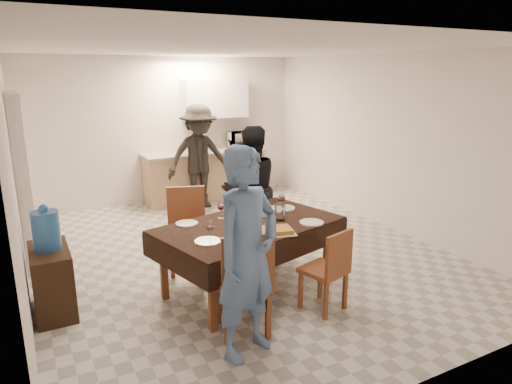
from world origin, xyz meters
The scene contains 33 objects.
floor centered at (0.00, 0.00, 0.00)m, with size 5.00×6.00×0.02m, color silver.
ceiling centered at (0.00, 0.00, 2.60)m, with size 5.00×6.00×0.02m, color white.
wall_back centered at (0.00, 3.00, 1.30)m, with size 5.00×0.02×2.60m, color white.
wall_front centered at (0.00, -3.00, 1.30)m, with size 5.00×0.02×2.60m, color white.
wall_left centered at (-2.50, 0.00, 1.30)m, with size 0.02×6.00×2.60m, color white.
wall_right centered at (2.50, 0.00, 1.30)m, with size 0.02×6.00×2.60m, color white.
stub_partition centered at (-2.42, 1.20, 1.05)m, with size 0.15×1.40×2.10m, color white.
kitchen_base_cabinet centered at (0.60, 2.68, 0.43)m, with size 2.20×0.60×0.86m, color tan.
kitchen_worktop centered at (0.60, 2.68, 0.89)m, with size 2.24×0.64×0.05m, color #9A9A96.
upper_cabinet centered at (0.90, 2.82, 1.85)m, with size 1.20×0.34×0.70m, color white.
dining_table centered at (-0.32, -0.95, 0.72)m, with size 2.15×1.58×0.75m.
chair_near_left centered at (-0.77, -1.80, 0.62)m, with size 0.55×0.56×0.55m.
chair_near_right centered at (0.13, -1.78, 0.53)m, with size 0.48×0.49×0.47m.
chair_far_left centered at (-0.77, -0.29, 0.61)m, with size 0.57×0.59×0.54m.
chair_far_right centered at (0.13, -0.30, 0.62)m, with size 0.52×0.53×0.55m.
console centered at (-2.28, -0.50, 0.33)m, with size 0.36×0.72×0.67m, color #2F200F.
water_jug centered at (-2.28, -0.50, 0.86)m, with size 0.26×0.26×0.38m, color #336EB8.
wine_bottle centered at (-0.37, -0.90, 0.90)m, with size 0.07×0.07×0.30m, color black, non-canonical shape.
water_pitcher centered at (0.03, -1.00, 0.84)m, with size 0.12×0.12×0.18m, color white.
savoury_tart centered at (-0.22, -1.33, 0.78)m, with size 0.39×0.29×0.05m, color #B28934.
salad_bowl centered at (-0.02, -0.77, 0.79)m, with size 0.18×0.18×0.07m, color silver.
mushroom_dish centered at (-0.37, -0.67, 0.77)m, with size 0.18×0.18×0.03m, color silver.
wine_glass_a centered at (-0.87, -1.20, 0.85)m, with size 0.08×0.08×0.19m, color white, non-canonical shape.
wine_glass_b centered at (0.23, -0.70, 0.85)m, with size 0.09×0.09×0.20m, color white, non-canonical shape.
wine_glass_c centered at (-0.52, -0.65, 0.85)m, with size 0.09×0.09×0.20m, color white, non-canonical shape.
plate_near_left centered at (-0.92, -1.25, 0.76)m, with size 0.25×0.25×0.01m, color silver.
plate_near_right centered at (0.28, -1.25, 0.76)m, with size 0.26×0.26×0.01m, color silver.
plate_far_left centered at (-0.92, -0.65, 0.76)m, with size 0.24×0.24×0.01m, color silver.
plate_far_right centered at (0.28, -0.65, 0.76)m, with size 0.29×0.29×0.02m, color silver.
microwave centered at (1.42, 2.68, 1.06)m, with size 0.56×0.38×0.31m, color white.
person_near centered at (-0.87, -2.00, 0.90)m, with size 0.65×0.43×1.79m, color #5577AB.
person_far centered at (0.23, 0.10, 0.83)m, with size 0.81×0.63×1.67m, color black.
person_kitchen centered at (0.33, 2.23, 0.90)m, with size 1.16×0.67×1.80m, color black.
Camera 1 is at (-2.42, -5.09, 2.35)m, focal length 32.00 mm.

